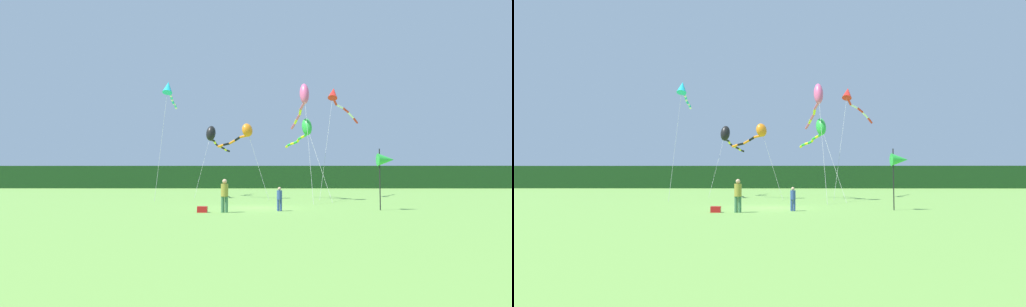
% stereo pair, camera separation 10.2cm
% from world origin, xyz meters
% --- Properties ---
extents(ground_plane, '(120.00, 120.00, 0.00)m').
position_xyz_m(ground_plane, '(0.00, 0.00, 0.00)').
color(ground_plane, '#6B9E42').
extents(distant_treeline, '(108.00, 2.17, 3.75)m').
position_xyz_m(distant_treeline, '(0.00, 45.00, 1.88)').
color(distant_treeline, '#193D19').
rests_on(distant_treeline, ground).
extents(person_adult, '(0.37, 0.37, 1.70)m').
position_xyz_m(person_adult, '(-1.52, -3.25, 0.95)').
color(person_adult, '#3F724C').
rests_on(person_adult, ground).
extents(person_child, '(0.28, 0.28, 1.27)m').
position_xyz_m(person_child, '(1.32, -2.27, 0.71)').
color(person_child, '#334C8C').
rests_on(person_child, ground).
extents(cooler_box, '(0.50, 0.32, 0.31)m').
position_xyz_m(cooler_box, '(-2.65, -3.22, 0.16)').
color(cooler_box, red).
rests_on(cooler_box, ground).
extents(banner_flag_pole, '(0.90, 0.70, 3.37)m').
position_xyz_m(banner_flag_pole, '(7.20, -1.61, 2.73)').
color(banner_flag_pole, black).
rests_on(banner_flag_pole, ground).
extents(kite_cyan, '(0.89, 6.82, 10.01)m').
position_xyz_m(kite_cyan, '(-7.47, 10.25, 9.23)').
color(kite_cyan, '#B2B2B2').
rests_on(kite_cyan, ground).
extents(kite_red, '(5.37, 9.41, 10.03)m').
position_xyz_m(kite_red, '(7.26, 12.95, 9.05)').
color(kite_red, '#B2B2B2').
rests_on(kite_red, ground).
extents(kite_black, '(2.65, 7.22, 6.99)m').
position_xyz_m(kite_black, '(-4.43, 15.94, 5.98)').
color(kite_black, '#B2B2B2').
rests_on(kite_black, ground).
extents(kite_green, '(2.91, 7.39, 6.76)m').
position_xyz_m(kite_green, '(4.02, 9.24, 5.76)').
color(kite_green, '#B2B2B2').
rests_on(kite_green, ground).
extents(kite_orange, '(4.57, 4.46, 6.42)m').
position_xyz_m(kite_orange, '(-0.98, 10.37, 5.63)').
color(kite_orange, '#B2B2B2').
rests_on(kite_orange, ground).
extents(kite_rainbow, '(1.04, 9.72, 9.24)m').
position_xyz_m(kite_rainbow, '(3.70, 7.87, 8.04)').
color(kite_rainbow, '#B2B2B2').
rests_on(kite_rainbow, ground).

